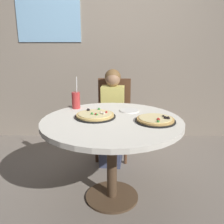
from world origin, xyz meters
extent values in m
plane|color=slate|center=(0.00, 0.00, 0.00)|extent=(8.00, 8.00, 0.00)
cube|color=gray|center=(0.00, 1.60, 1.45)|extent=(5.20, 0.12, 2.90)
cube|color=#8CBFE5|center=(-0.87, 1.54, 1.69)|extent=(0.86, 0.02, 0.63)
cylinder|color=silver|center=(0.00, 0.00, 0.73)|extent=(1.18, 1.18, 0.04)
cylinder|color=#4C3826|center=(0.00, 0.00, 0.36)|extent=(0.09, 0.09, 0.69)
cylinder|color=#4C3826|center=(0.00, 0.00, 0.01)|extent=(0.48, 0.48, 0.02)
cube|color=brown|center=(0.00, 0.84, 0.43)|extent=(0.44, 0.44, 0.04)
cube|color=brown|center=(0.02, 1.02, 0.69)|extent=(0.40, 0.08, 0.52)
cylinder|color=brown|center=(-0.19, 0.69, 0.21)|extent=(0.04, 0.04, 0.41)
cylinder|color=brown|center=(0.15, 0.65, 0.21)|extent=(0.04, 0.04, 0.41)
cylinder|color=brown|center=(-0.15, 1.03, 0.21)|extent=(0.04, 0.04, 0.41)
cylinder|color=brown|center=(0.19, 0.99, 0.21)|extent=(0.04, 0.04, 0.41)
cube|color=#3F4766|center=(-0.01, 0.68, 0.23)|extent=(0.27, 0.34, 0.45)
cube|color=#D8CC66|center=(0.00, 0.82, 0.67)|extent=(0.28, 0.19, 0.44)
sphere|color=#997051|center=(0.00, 0.82, 0.97)|extent=(0.17, 0.17, 0.17)
sphere|color=brown|center=(0.00, 0.84, 0.99)|extent=(0.18, 0.18, 0.18)
cylinder|color=black|center=(-0.14, 0.06, 0.76)|extent=(0.35, 0.35, 0.01)
cylinder|color=#D8B266|center=(-0.14, 0.06, 0.77)|extent=(0.32, 0.32, 0.02)
cylinder|color=beige|center=(-0.14, 0.06, 0.78)|extent=(0.29, 0.29, 0.01)
sphere|color=black|center=(-0.21, 0.15, 0.79)|extent=(0.03, 0.03, 0.03)
sphere|color=#387F33|center=(-0.12, 0.19, 0.79)|extent=(0.02, 0.02, 0.02)
sphere|color=beige|center=(-0.07, 0.03, 0.79)|extent=(0.03, 0.03, 0.03)
sphere|color=#B2231E|center=(-0.14, 0.02, 0.79)|extent=(0.02, 0.02, 0.02)
sphere|color=#387F33|center=(-0.13, 0.01, 0.79)|extent=(0.02, 0.02, 0.02)
sphere|color=beige|center=(-0.09, 0.07, 0.79)|extent=(0.03, 0.03, 0.03)
sphere|color=#B2231E|center=(-0.05, 0.08, 0.79)|extent=(0.02, 0.02, 0.02)
sphere|color=#387F33|center=(-0.17, 0.03, 0.79)|extent=(0.02, 0.02, 0.02)
cylinder|color=black|center=(0.35, -0.06, 0.76)|extent=(0.33, 0.33, 0.01)
cylinder|color=tan|center=(0.35, -0.06, 0.77)|extent=(0.30, 0.30, 0.02)
cylinder|color=beige|center=(0.35, -0.06, 0.78)|extent=(0.27, 0.27, 0.01)
sphere|color=#B2231E|center=(0.36, -0.12, 0.79)|extent=(0.03, 0.03, 0.03)
sphere|color=black|center=(0.43, -0.08, 0.79)|extent=(0.03, 0.03, 0.03)
sphere|color=black|center=(0.45, -0.09, 0.79)|extent=(0.03, 0.03, 0.03)
sphere|color=#387F33|center=(0.35, -0.17, 0.79)|extent=(0.02, 0.02, 0.02)
sphere|color=black|center=(0.42, -0.03, 0.79)|extent=(0.02, 0.02, 0.02)
cylinder|color=#B73333|center=(-0.35, 0.36, 0.83)|extent=(0.08, 0.08, 0.16)
cylinder|color=white|center=(-0.34, 0.36, 0.95)|extent=(0.01, 0.05, 0.22)
cylinder|color=white|center=(0.16, 0.26, 0.76)|extent=(0.18, 0.18, 0.01)
camera|label=1|loc=(0.02, -1.93, 1.36)|focal=38.83mm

